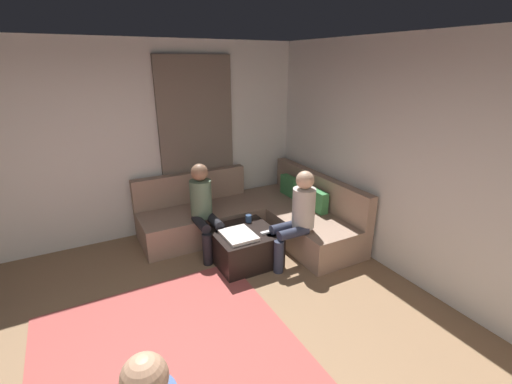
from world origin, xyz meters
TOP-DOWN VIEW (x-y plane):
  - wall_back at (0.00, 2.94)m, footprint 6.00×0.12m
  - wall_left at (-2.94, 0.00)m, footprint 0.12×6.00m
  - curtain_panel at (-2.84, 1.30)m, footprint 0.06×1.10m
  - area_rug at (-0.20, 0.10)m, footprint 2.60×2.20m
  - sectional_couch at (-2.08, 1.88)m, footprint 2.10×2.55m
  - ottoman at (-1.48, 1.38)m, footprint 0.76×0.76m
  - folded_blanket at (-1.38, 1.26)m, footprint 0.44×0.36m
  - coffee_mug at (-1.70, 1.56)m, footprint 0.08×0.08m
  - game_remote at (-1.30, 1.60)m, footprint 0.05×0.15m
  - person_on_couch_back at (-1.15, 1.93)m, footprint 0.30×0.60m
  - person_on_couch_side at (-1.93, 1.03)m, footprint 0.60×0.30m

SIDE VIEW (x-z plane):
  - area_rug at x=-0.20m, z-range 0.00..0.01m
  - ottoman at x=-1.48m, z-range 0.00..0.42m
  - sectional_couch at x=-2.08m, z-range -0.15..0.72m
  - game_remote at x=-1.30m, z-range 0.42..0.44m
  - folded_blanket at x=-1.38m, z-range 0.42..0.46m
  - coffee_mug at x=-1.70m, z-range 0.42..0.52m
  - person_on_couch_back at x=-1.15m, z-range 0.06..1.26m
  - person_on_couch_side at x=-1.93m, z-range 0.06..1.26m
  - curtain_panel at x=-2.84m, z-range 0.00..2.50m
  - wall_back at x=0.00m, z-range 0.00..2.70m
  - wall_left at x=-2.94m, z-range 0.00..2.70m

